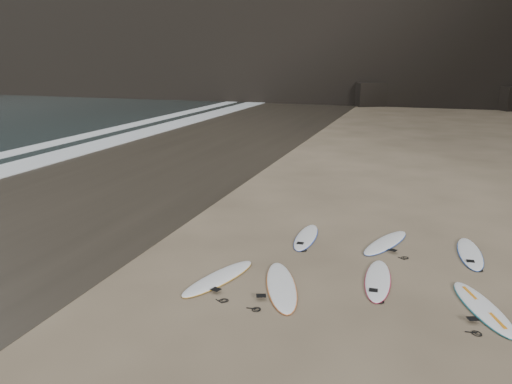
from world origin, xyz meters
TOP-DOWN VIEW (x-y plane):
  - ground at (0.00, 0.00)m, footprint 240.00×240.00m
  - wet_sand at (-13.00, 10.00)m, footprint 12.00×200.00m
  - foam_near at (-18.50, 10.00)m, footprint 2.20×200.00m
  - foam_far at (-21.50, 10.00)m, footprint 1.40×200.00m
  - surfboard_0 at (-4.38, -0.83)m, footprint 1.33×2.57m
  - surfboard_1 at (-2.83, -0.78)m, footprint 1.56×2.74m
  - surfboard_2 at (-0.73, 0.28)m, footprint 0.72×2.45m
  - surfboard_3 at (1.52, -0.41)m, footprint 1.46×2.54m
  - surfboard_5 at (-3.02, 2.60)m, footprint 0.63×2.31m
  - surfboard_6 at (-0.75, 2.88)m, footprint 1.41×2.49m
  - surfboard_7 at (1.49, 2.78)m, footprint 0.72×2.45m

SIDE VIEW (x-z plane):
  - ground at x=0.00m, z-range 0.00..0.00m
  - wet_sand at x=-13.00m, z-range 0.00..0.01m
  - foam_far at x=-21.50m, z-range 0.00..0.04m
  - foam_near at x=-18.50m, z-range 0.00..0.05m
  - surfboard_5 at x=-3.02m, z-range 0.00..0.08m
  - surfboard_2 at x=-0.73m, z-range 0.00..0.09m
  - surfboard_7 at x=1.49m, z-range 0.00..0.09m
  - surfboard_6 at x=-0.75m, z-range 0.00..0.09m
  - surfboard_3 at x=1.52m, z-range 0.00..0.09m
  - surfboard_0 at x=-4.38m, z-range 0.00..0.09m
  - surfboard_1 at x=-2.83m, z-range 0.00..0.10m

